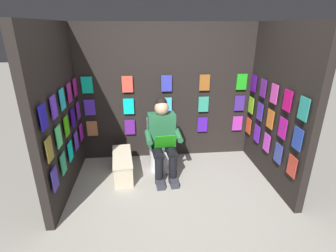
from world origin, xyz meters
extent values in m
plane|color=#9E998E|center=(0.00, 0.00, 0.00)|extent=(30.00, 30.00, 0.00)
cube|color=black|center=(0.00, -1.74, 1.11)|extent=(2.94, 0.10, 2.21)
cube|color=#BD7542|center=(1.24, -1.65, 0.57)|extent=(0.17, 0.01, 0.26)
cube|color=#611D8D|center=(0.62, -1.65, 0.57)|extent=(0.17, 0.01, 0.26)
cube|color=#24AB69|center=(0.00, -1.65, 0.57)|extent=(0.17, 0.01, 0.26)
cube|color=#4C1AB8|center=(-0.62, -1.65, 0.57)|extent=(0.17, 0.01, 0.26)
cube|color=#B235B6|center=(-1.24, -1.65, 0.57)|extent=(0.17, 0.01, 0.26)
cube|color=#512ECB|center=(1.24, -1.65, 0.93)|extent=(0.17, 0.01, 0.26)
cube|color=#0BE1D1|center=(0.62, -1.65, 0.93)|extent=(0.17, 0.01, 0.26)
cube|color=#44C4DD|center=(0.00, -1.65, 0.93)|extent=(0.17, 0.01, 0.26)
cube|color=teal|center=(-0.62, -1.65, 0.93)|extent=(0.17, 0.01, 0.26)
cube|color=#442691|center=(-1.24, -1.65, 0.93)|extent=(0.17, 0.01, 0.26)
cube|color=#0ECEA6|center=(1.24, -1.65, 1.29)|extent=(0.17, 0.01, 0.26)
cube|color=#E74D3C|center=(0.62, -1.65, 1.29)|extent=(0.17, 0.01, 0.26)
cube|color=#363DC0|center=(0.00, -1.65, 1.29)|extent=(0.17, 0.01, 0.26)
cube|color=#A05A22|center=(-0.62, -1.65, 1.29)|extent=(0.17, 0.01, 0.26)
cube|color=green|center=(-1.24, -1.65, 1.29)|extent=(0.17, 0.01, 0.26)
cube|color=black|center=(-1.47, -0.84, 1.11)|extent=(0.10, 1.69, 2.21)
cube|color=#E64E1F|center=(-1.39, -1.52, 0.57)|extent=(0.01, 0.17, 0.26)
cube|color=#7023DB|center=(-1.39, -1.18, 0.57)|extent=(0.01, 0.17, 0.26)
cube|color=#DC43DD|center=(-1.39, -0.84, 0.57)|extent=(0.01, 0.17, 0.26)
cube|color=#3946A6|center=(-1.39, -0.51, 0.57)|extent=(0.01, 0.17, 0.26)
cube|color=#C23A2A|center=(-1.39, -0.17, 0.57)|extent=(0.01, 0.17, 0.26)
cube|color=#86DB1E|center=(-1.39, -1.52, 0.93)|extent=(0.01, 0.17, 0.26)
cube|color=#4E33BB|center=(-1.39, -1.18, 0.93)|extent=(0.01, 0.17, 0.26)
cube|color=orange|center=(-1.39, -0.84, 0.93)|extent=(0.01, 0.17, 0.26)
cube|color=#BB1A9D|center=(-1.39, -0.51, 0.93)|extent=(0.01, 0.17, 0.26)
cube|color=#2643AA|center=(-1.39, -0.17, 0.93)|extent=(0.01, 0.17, 0.26)
cube|color=#580AA3|center=(-1.39, -1.52, 1.29)|extent=(0.01, 0.17, 0.26)
cube|color=#6A1F94|center=(-1.39, -1.18, 1.29)|extent=(0.01, 0.17, 0.26)
cube|color=#E348B7|center=(-1.39, -0.84, 1.29)|extent=(0.01, 0.17, 0.26)
cube|color=#D30E6F|center=(-1.39, -0.51, 1.29)|extent=(0.01, 0.17, 0.26)
cube|color=teal|center=(-1.39, -0.17, 1.29)|extent=(0.01, 0.17, 0.26)
cube|color=black|center=(1.47, -0.84, 1.11)|extent=(0.10, 1.69, 2.21)
cube|color=#3B2DA7|center=(1.39, -0.17, 0.57)|extent=(0.01, 0.17, 0.26)
cube|color=#33A573|center=(1.39, -0.51, 0.57)|extent=(0.01, 0.17, 0.26)
cube|color=#0DEEE4|center=(1.39, -0.84, 0.57)|extent=(0.01, 0.17, 0.26)
cube|color=#683BEB|center=(1.39, -1.18, 0.57)|extent=(0.01, 0.17, 0.26)
cube|color=#B21AD3|center=(1.39, -1.52, 0.57)|extent=(0.01, 0.17, 0.26)
cube|color=olive|center=(1.39, -0.17, 0.93)|extent=(0.01, 0.17, 0.26)
cube|color=#4BE078|center=(1.39, -0.51, 0.93)|extent=(0.01, 0.17, 0.26)
cube|color=#43BD0E|center=(1.39, -0.84, 0.93)|extent=(0.01, 0.17, 0.26)
cube|color=#2F0D94|center=(1.39, -1.18, 0.93)|extent=(0.01, 0.17, 0.26)
cube|color=purple|center=(1.39, -1.52, 0.93)|extent=(0.01, 0.17, 0.26)
cube|color=#1E16A8|center=(1.39, -0.17, 1.29)|extent=(0.01, 0.17, 0.26)
cube|color=#5F32E0|center=(1.39, -0.51, 1.29)|extent=(0.01, 0.17, 0.26)
cube|color=#23C7E4|center=(1.39, -0.84, 1.29)|extent=(0.01, 0.17, 0.26)
cube|color=#9C1F89|center=(1.39, -1.18, 1.29)|extent=(0.01, 0.17, 0.26)
cube|color=#C5148F|center=(1.39, -1.52, 1.29)|extent=(0.01, 0.17, 0.26)
cylinder|color=white|center=(0.12, -1.23, 0.20)|extent=(0.38, 0.38, 0.40)
cylinder|color=white|center=(0.12, -1.23, 0.41)|extent=(0.41, 0.41, 0.02)
cube|color=white|center=(0.14, -1.49, 0.58)|extent=(0.39, 0.21, 0.36)
cylinder|color=white|center=(0.13, -1.40, 0.58)|extent=(0.39, 0.10, 0.39)
cube|color=#286B42|center=(0.12, -1.20, 0.68)|extent=(0.42, 0.25, 0.52)
sphere|color=tan|center=(0.12, -1.17, 1.04)|extent=(0.21, 0.21, 0.21)
sphere|color=black|center=(0.12, -1.20, 1.11)|extent=(0.17, 0.17, 0.17)
cylinder|color=black|center=(0.00, -1.01, 0.44)|extent=(0.18, 0.41, 0.15)
cylinder|color=black|center=(0.20, -0.99, 0.44)|extent=(0.18, 0.41, 0.15)
cylinder|color=black|center=(-0.01, -0.83, 0.21)|extent=(0.12, 0.12, 0.42)
cylinder|color=black|center=(0.19, -0.81, 0.21)|extent=(0.12, 0.12, 0.42)
cube|color=#33333D|center=(-0.02, -0.77, 0.04)|extent=(0.13, 0.27, 0.09)
cube|color=#33333D|center=(0.18, -0.75, 0.04)|extent=(0.13, 0.27, 0.09)
cylinder|color=#286B42|center=(-0.12, -1.03, 0.66)|extent=(0.11, 0.32, 0.13)
cylinder|color=#286B42|center=(0.32, -1.00, 0.66)|extent=(0.11, 0.32, 0.13)
cube|color=#20AB16|center=(0.09, -0.86, 0.64)|extent=(0.31, 0.15, 0.23)
cube|color=beige|center=(0.73, -1.08, 0.16)|extent=(0.33, 0.75, 0.31)
cube|color=beige|center=(0.73, -1.08, 0.33)|extent=(0.35, 0.78, 0.03)
camera|label=1|loc=(0.37, 2.36, 2.15)|focal=27.31mm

